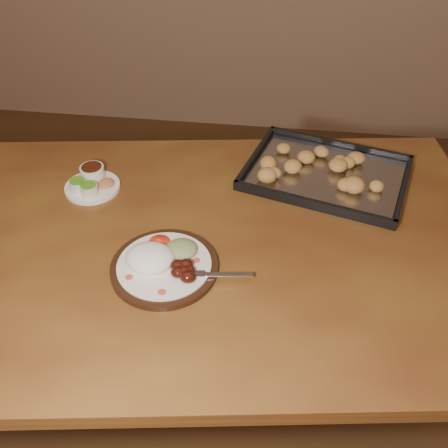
# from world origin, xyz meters

# --- Properties ---
(ground) EXTENTS (4.00, 4.00, 0.00)m
(ground) POSITION_xyz_m (0.00, 0.00, 0.00)
(ground) COLOR #542E1C
(ground) RESTS_ON ground
(dining_table) EXTENTS (1.62, 1.11, 0.75)m
(dining_table) POSITION_xyz_m (0.07, 0.15, 0.65)
(dining_table) COLOR brown
(dining_table) RESTS_ON ground
(dinner_plate) EXTENTS (0.32, 0.24, 0.06)m
(dinner_plate) POSITION_xyz_m (0.03, 0.05, 0.77)
(dinner_plate) COLOR black
(dinner_plate) RESTS_ON dining_table
(condiment_saucer) EXTENTS (0.15, 0.15, 0.05)m
(condiment_saucer) POSITION_xyz_m (-0.23, 0.32, 0.77)
(condiment_saucer) COLOR white
(condiment_saucer) RESTS_ON dining_table
(baking_tray) EXTENTS (0.50, 0.42, 0.04)m
(baking_tray) POSITION_xyz_m (0.40, 0.45, 0.77)
(baking_tray) COLOR black
(baking_tray) RESTS_ON dining_table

